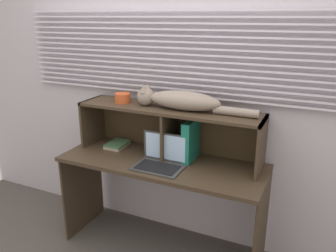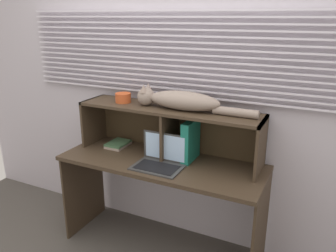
{
  "view_description": "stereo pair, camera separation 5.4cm",
  "coord_description": "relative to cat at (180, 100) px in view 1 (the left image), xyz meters",
  "views": [
    {
      "loc": [
        1.02,
        -1.86,
        1.8
      ],
      "look_at": [
        0.0,
        0.34,
        1.01
      ],
      "focal_mm": 36.22,
      "sensor_mm": 36.0,
      "label": 1
    },
    {
      "loc": [
        1.07,
        -1.84,
        1.8
      ],
      "look_at": [
        0.0,
        0.34,
        1.01
      ],
      "focal_mm": 36.22,
      "sensor_mm": 36.0,
      "label": 2
    }
  ],
  "objects": [
    {
      "name": "back_panel_with_blinds",
      "position": [
        -0.1,
        0.21,
        0.04
      ],
      "size": [
        4.4,
        0.08,
        2.5
      ],
      "color": "#BBB3BF",
      "rests_on": "ground"
    },
    {
      "name": "desk",
      "position": [
        -0.1,
        -0.12,
        -0.6
      ],
      "size": [
        1.54,
        0.57,
        0.77
      ],
      "color": "#3D2E20",
      "rests_on": "ground"
    },
    {
      "name": "hutch_shelf_unit",
      "position": [
        -0.1,
        0.03,
        -0.18
      ],
      "size": [
        1.42,
        0.32,
        0.38
      ],
      "color": "#3D2E20",
      "rests_on": "desk"
    },
    {
      "name": "cat",
      "position": [
        0.0,
        0.0,
        0.0
      ],
      "size": [
        0.92,
        0.17,
        0.17
      ],
      "color": "gray",
      "rests_on": "hutch_shelf_unit"
    },
    {
      "name": "laptop",
      "position": [
        -0.07,
        -0.19,
        -0.4
      ],
      "size": [
        0.35,
        0.25,
        0.23
      ],
      "color": "#363636",
      "rests_on": "desk"
    },
    {
      "name": "binder_upright",
      "position": [
        0.09,
        0.0,
        -0.3
      ],
      "size": [
        0.06,
        0.24,
        0.31
      ],
      "primitive_type": "cube",
      "color": "#1A7260",
      "rests_on": "desk"
    },
    {
      "name": "book_stack",
      "position": [
        -0.56,
        -0.01,
        -0.43
      ],
      "size": [
        0.15,
        0.2,
        0.04
      ],
      "color": "#A28F83",
      "rests_on": "desk"
    },
    {
      "name": "small_basket",
      "position": [
        -0.49,
        0.0,
        -0.03
      ],
      "size": [
        0.12,
        0.12,
        0.07
      ],
      "primitive_type": "cylinder",
      "color": "#C24D24",
      "rests_on": "hutch_shelf_unit"
    }
  ]
}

